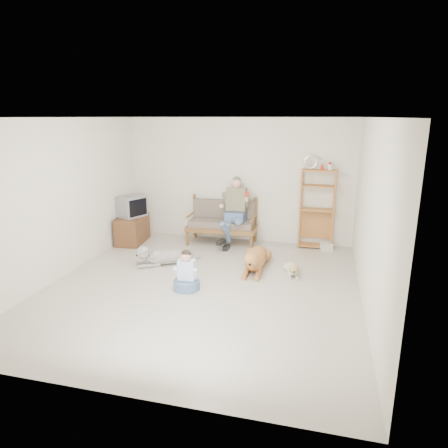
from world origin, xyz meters
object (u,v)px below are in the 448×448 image
(loveseat, at_px, (223,221))
(tv_stand, at_px, (132,229))
(etagere, at_px, (317,208))
(golden_retriever, at_px, (255,259))

(loveseat, distance_m, tv_stand, 2.01)
(etagere, xyz_separation_m, golden_retriever, (-1.03, -1.54, -0.67))
(loveseat, height_order, golden_retriever, loveseat)
(tv_stand, relative_size, golden_retriever, 0.62)
(loveseat, relative_size, tv_stand, 1.61)
(loveseat, xyz_separation_m, etagere, (2.00, 0.13, 0.37))
(etagere, bearing_deg, golden_retriever, -123.71)
(tv_stand, height_order, golden_retriever, tv_stand)
(loveseat, bearing_deg, tv_stand, -167.81)
(tv_stand, bearing_deg, etagere, 3.30)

